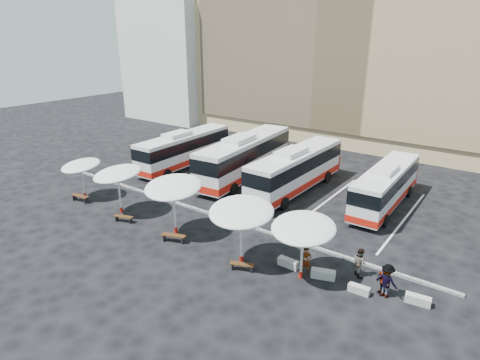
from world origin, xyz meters
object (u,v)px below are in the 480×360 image
Objects in this scene: sunshade_2 at (173,187)px; bus_2 at (296,169)px; passenger_3 at (387,281)px; sunshade_1 at (117,174)px; bus_0 at (185,148)px; bus_3 at (386,185)px; conc_bench_0 at (288,263)px; bus_1 at (245,156)px; wood_bench_1 at (124,217)px; conc_bench_2 at (359,289)px; passenger_2 at (383,281)px; wood_bench_0 at (80,197)px; passenger_0 at (306,260)px; conc_bench_1 at (323,274)px; sunshade_0 at (81,166)px; sunshade_3 at (241,212)px; passenger_1 at (360,262)px; conc_bench_3 at (418,300)px; sunshade_4 at (303,228)px; wood_bench_2 at (174,236)px; wood_bench_3 at (242,265)px.

bus_2 is at bearing 76.83° from sunshade_2.
sunshade_1 is at bearing 13.83° from passenger_3.
sunshade_2 reaches higher than bus_0.
conc_bench_0 is (-1.70, -12.00, -1.51)m from bus_3.
bus_1 is 9.02× the size of wood_bench_1.
passenger_2 reaches higher than conc_bench_2.
wood_bench_0 is 1.34× the size of conc_bench_0.
bus_0 is at bearing 150.08° from conc_bench_0.
sunshade_2 reaches higher than passenger_0.
passenger_0 is at bearing -171.63° from conc_bench_1.
sunshade_0 is 21.02m from conc_bench_1.
conc_bench_0 is at bearing 151.96° from passenger_0.
bus_1 is 14.88m from sunshade_3.
bus_1 is 8.44× the size of passenger_2.
passenger_1 is at bearing -20.26° from passenger_3.
conc_bench_1 reaches higher than conc_bench_2.
sunshade_1 is 3.64× the size of conc_bench_0.
sunshade_0 is 2.20× the size of passenger_0.
conc_bench_3 is at bearing 17.62° from conc_bench_2.
conc_bench_0 is at bearing 151.97° from sunshade_4.
wood_bench_2 is 0.91× the size of passenger_3.
bus_0 reaches higher than bus_3.
conc_bench_3 is (14.34, 2.61, -0.16)m from wood_bench_2.
conc_bench_0 is at bearing -177.10° from conc_bench_1.
conc_bench_3 is (9.35, 2.07, -3.05)m from sunshade_3.
bus_2 is 6.67× the size of passenger_3.
conc_bench_2 is 0.70× the size of passenger_2.
sunshade_2 reaches higher than wood_bench_3.
bus_2 is 14.45m from sunshade_1.
sunshade_1 is 2.76× the size of passenger_1.
bus_0 is 0.96× the size of bus_2.
bus_0 reaches higher than conc_bench_1.
sunshade_2 is 2.78× the size of passenger_1.
conc_bench_1 is 3.36m from passenger_3.
sunshade_4 is at bearing 0.23° from sunshade_0.
bus_3 is 2.35× the size of sunshade_3.
bus_0 is at bearing 84.79° from sunshade_0.
passenger_1 reaches higher than conc_bench_1.
passenger_2 is (23.91, 1.24, -1.93)m from sunshade_0.
bus_3 is 2.34× the size of sunshade_2.
bus_2 is 13.07m from passenger_1.
bus_2 is at bearing 1.36° from bus_0.
conc_bench_3 is (4.77, 0.72, -0.02)m from conc_bench_1.
bus_2 is at bearing -0.75° from passenger_1.
wood_bench_0 is (-19.34, -0.84, -2.66)m from sunshade_4.
bus_1 reaches higher than wood_bench_3.
bus_1 reaches higher than bus_2.
wood_bench_3 is (10.49, -0.10, -0.01)m from wood_bench_1.
bus_0 is 19.96m from wood_bench_3.
conc_bench_3 is (15.09, 1.65, -3.09)m from sunshade_2.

